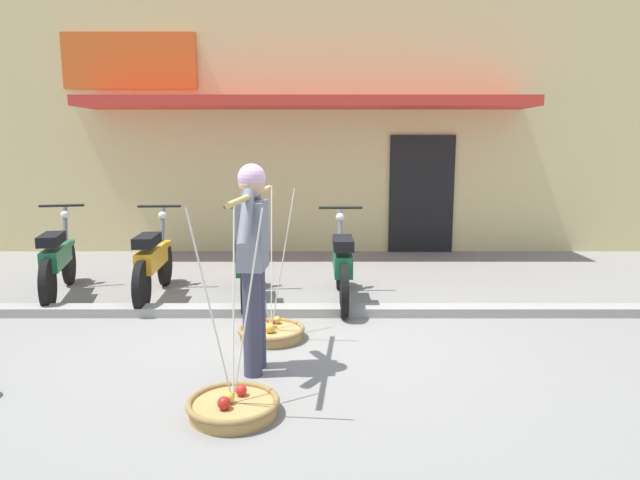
{
  "coord_description": "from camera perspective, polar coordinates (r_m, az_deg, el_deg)",
  "views": [
    {
      "loc": [
        0.32,
        -5.26,
        1.84
      ],
      "look_at": [
        0.29,
        0.6,
        0.85
      ],
      "focal_mm": 31.76,
      "sensor_mm": 36.0,
      "label": 1
    }
  ],
  "objects": [
    {
      "name": "ground_plane",
      "position": [
        5.58,
        -3.08,
        -9.67
      ],
      "size": [
        90.0,
        90.0,
        0.0
      ],
      "primitive_type": "plane",
      "color": "gray"
    },
    {
      "name": "sidewalk_curb",
      "position": [
        6.23,
        -2.71,
        -7.12
      ],
      "size": [
        20.0,
        0.24,
        0.1
      ],
      "primitive_type": "cube",
      "color": "gray",
      "rests_on": "ground"
    },
    {
      "name": "fruit_vendor",
      "position": [
        4.53,
        -6.5,
        -1.45
      ],
      "size": [
        0.23,
        1.56,
        1.7
      ],
      "color": "#38384C",
      "rests_on": "ground"
    },
    {
      "name": "fruit_basket_left_side",
      "position": [
        4.09,
        -8.52,
        -16.1
      ],
      "size": [
        0.64,
        0.64,
        1.45
      ],
      "color": "#B2894C",
      "rests_on": "ground"
    },
    {
      "name": "fruit_basket_right_side",
      "position": [
        5.51,
        -4.69,
        -9.14
      ],
      "size": [
        0.64,
        0.64,
        1.45
      ],
      "color": "#B2894C",
      "rests_on": "ground"
    },
    {
      "name": "motorcycle_nearest_shop",
      "position": [
        7.59,
        -24.69,
        -1.82
      ],
      "size": [
        0.62,
        1.79,
        1.09
      ],
      "color": "black",
      "rests_on": "ground"
    },
    {
      "name": "motorcycle_second_in_row",
      "position": [
        7.1,
        -16.22,
        -2.07
      ],
      "size": [
        0.54,
        1.82,
        1.09
      ],
      "color": "black",
      "rests_on": "ground"
    },
    {
      "name": "motorcycle_third_in_row",
      "position": [
        6.77,
        -7.25,
        -2.31
      ],
      "size": [
        0.54,
        1.82,
        1.09
      ],
      "color": "black",
      "rests_on": "ground"
    },
    {
      "name": "motorcycle_end_of_row",
      "position": [
        6.64,
        2.46,
        -2.48
      ],
      "size": [
        0.54,
        1.82,
        1.09
      ],
      "color": "black",
      "rests_on": "ground"
    },
    {
      "name": "storefront_building",
      "position": [
        12.19,
        -0.76,
        10.81
      ],
      "size": [
        13.0,
        6.0,
        4.2
      ],
      "color": "#DBC684",
      "rests_on": "ground"
    }
  ]
}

